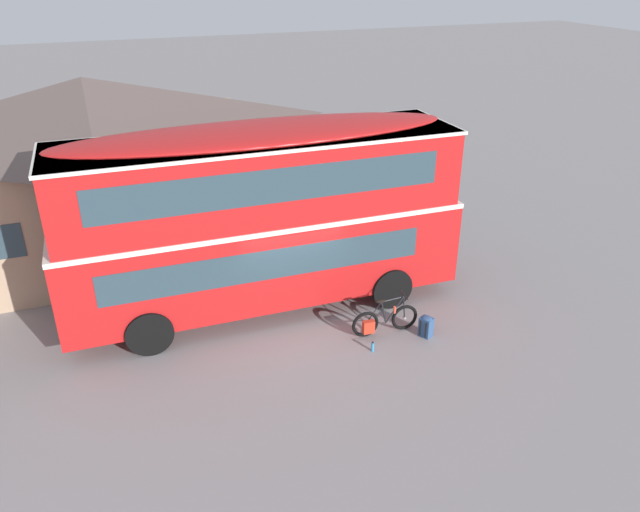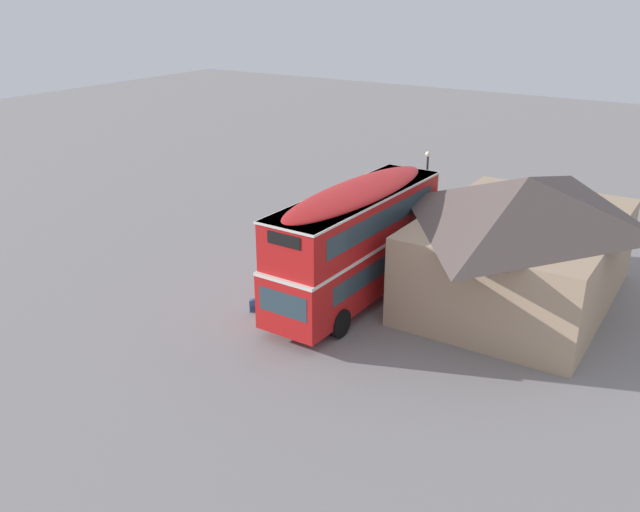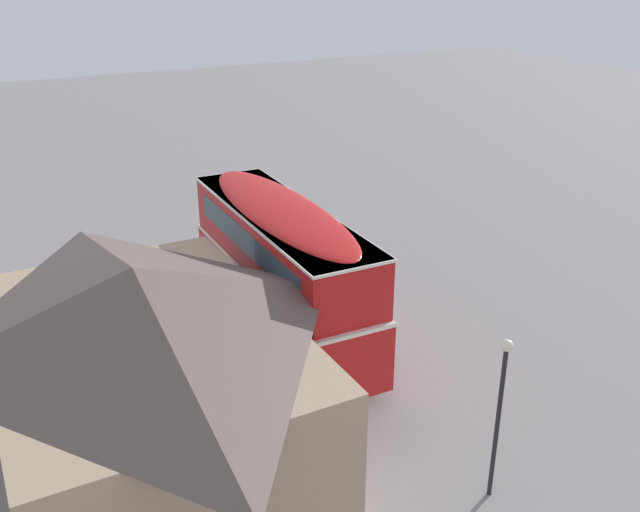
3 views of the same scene
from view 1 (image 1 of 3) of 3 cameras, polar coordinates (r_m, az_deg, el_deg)
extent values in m
plane|color=gray|center=(15.78, -2.89, -5.69)|extent=(120.00, 120.00, 0.00)
cylinder|color=black|center=(17.97, 3.29, 0.53)|extent=(1.11, 0.30, 1.10)
cylinder|color=black|center=(16.06, 6.61, -2.94)|extent=(1.11, 0.30, 1.10)
cylinder|color=black|center=(16.76, -16.42, -2.62)|extent=(1.11, 0.30, 1.10)
cylinder|color=black|center=(14.69, -15.57, -6.86)|extent=(1.11, 0.30, 1.10)
cube|color=red|center=(15.63, -5.29, 0.26)|extent=(9.94, 2.71, 2.10)
cube|color=white|center=(15.19, -5.46, 3.93)|extent=(9.96, 2.74, 0.12)
cube|color=red|center=(14.85, -5.62, 7.43)|extent=(9.65, 2.66, 1.90)
ellipsoid|color=red|center=(14.55, -5.80, 11.27)|extent=(9.45, 2.60, 0.36)
cube|color=#2D424C|center=(17.30, 10.63, 3.46)|extent=(0.10, 2.05, 0.90)
cube|color=black|center=(16.49, 10.91, 10.89)|extent=(0.09, 1.38, 0.44)
cube|color=#2D424C|center=(14.38, -4.80, -0.82)|extent=(7.71, 0.21, 0.76)
cube|color=#2D424C|center=(13.69, -4.32, 6.49)|extent=(8.11, 0.22, 0.80)
cube|color=#2D424C|center=(16.57, -7.13, 2.86)|extent=(7.71, 0.21, 0.76)
cube|color=#2D424C|center=(15.93, -6.79, 9.24)|extent=(8.11, 0.22, 0.80)
cube|color=white|center=(14.58, -5.78, 10.81)|extent=(9.75, 2.74, 0.08)
torus|color=black|center=(15.25, 7.84, -5.67)|extent=(0.68, 0.12, 0.68)
torus|color=black|center=(14.88, 4.23, -6.35)|extent=(0.68, 0.12, 0.68)
cylinder|color=#B2B2B7|center=(15.25, 7.84, -5.67)|extent=(0.06, 0.10, 0.05)
cylinder|color=#B2B2B7|center=(14.88, 4.23, -6.35)|extent=(0.06, 0.10, 0.05)
cylinder|color=black|center=(15.00, 6.94, -4.98)|extent=(0.47, 0.07, 0.68)
cylinder|color=black|center=(14.82, 6.76, -4.02)|extent=(0.58, 0.07, 0.08)
cylinder|color=black|center=(14.91, 5.93, -5.24)|extent=(0.18, 0.05, 0.62)
cylinder|color=black|center=(14.99, 5.18, -6.27)|extent=(0.54, 0.06, 0.09)
cylinder|color=black|center=(14.80, 4.98, -5.32)|extent=(0.42, 0.05, 0.57)
cylinder|color=black|center=(15.08, 7.81, -4.73)|extent=(0.09, 0.04, 0.60)
cylinder|color=black|center=(14.89, 7.79, -3.59)|extent=(0.06, 0.46, 0.03)
ellipsoid|color=black|center=(14.71, 5.66, -4.19)|extent=(0.27, 0.12, 0.06)
cube|color=red|center=(14.75, 4.53, -6.58)|extent=(0.29, 0.16, 0.32)
cylinder|color=#D84C33|center=(15.00, 6.94, -4.98)|extent=(0.07, 0.07, 0.18)
cube|color=#2D4C7A|center=(15.13, 9.81, -6.51)|extent=(0.35, 0.37, 0.50)
ellipsoid|color=#2D4C7A|center=(14.99, 9.88, -5.71)|extent=(0.33, 0.35, 0.10)
cube|color=navy|center=(15.27, 10.07, -6.54)|extent=(0.13, 0.20, 0.18)
cylinder|color=black|center=(15.07, 9.28, -6.61)|extent=(0.05, 0.05, 0.40)
cylinder|color=black|center=(15.00, 9.80, -6.83)|extent=(0.05, 0.05, 0.40)
cylinder|color=#338CBF|center=(14.50, 4.91, -8.41)|extent=(0.07, 0.07, 0.23)
cylinder|color=black|center=(14.43, 4.93, -8.00)|extent=(0.04, 0.04, 0.02)
cube|color=tan|center=(20.20, -19.76, 5.74)|extent=(10.13, 7.04, 3.57)
pyramid|color=brown|center=(19.51, -20.93, 12.89)|extent=(10.53, 7.44, 1.64)
cube|color=#3D2319|center=(17.22, -18.76, -0.29)|extent=(1.10, 0.05, 2.10)
cube|color=#2D424C|center=(17.03, -27.62, 1.11)|extent=(1.10, 0.05, 0.90)
cube|color=#2D424C|center=(17.05, -10.78, 3.81)|extent=(1.10, 0.05, 0.90)
camera|label=2|loc=(36.55, 26.96, 29.65)|focal=37.52mm
camera|label=3|loc=(27.28, -61.68, 21.54)|focal=39.48mm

